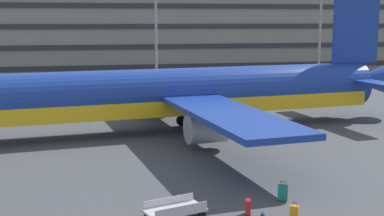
# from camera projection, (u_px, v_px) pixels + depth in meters

# --- Properties ---
(ground_plane) EXTENTS (600.00, 600.00, 0.00)m
(ground_plane) POSITION_uv_depth(u_px,v_px,m) (203.00, 131.00, 40.43)
(ground_plane) COLOR #424449
(terminal_structure) EXTENTS (169.47, 17.86, 12.18)m
(terminal_structure) POSITION_uv_depth(u_px,v_px,m) (139.00, 35.00, 86.60)
(terminal_structure) COLOR gray
(terminal_structure) RESTS_ON ground_plane
(airliner) EXTENTS (40.49, 32.90, 10.41)m
(airliner) POSITION_uv_depth(u_px,v_px,m) (176.00, 94.00, 40.09)
(airliner) COLOR navy
(airliner) RESTS_ON ground_plane
(suitcase_navy) EXTENTS (0.44, 0.39, 0.90)m
(suitcase_navy) POSITION_uv_depth(u_px,v_px,m) (294.00, 213.00, 22.20)
(suitcase_navy) COLOR orange
(suitcase_navy) RESTS_ON ground_plane
(suitcase_purple) EXTENTS (0.51, 0.39, 0.99)m
(suitcase_purple) POSITION_uv_depth(u_px,v_px,m) (283.00, 193.00, 24.71)
(suitcase_purple) COLOR #147266
(suitcase_purple) RESTS_ON ground_plane
(suitcase_silver) EXTENTS (0.35, 0.50, 0.92)m
(suitcase_silver) POSITION_uv_depth(u_px,v_px,m) (248.00, 207.00, 23.00)
(suitcase_silver) COLOR #B21E23
(suitcase_silver) RESTS_ON ground_plane
(baggage_cart) EXTENTS (3.35, 2.01, 0.82)m
(baggage_cart) POSITION_uv_depth(u_px,v_px,m) (175.00, 210.00, 22.44)
(baggage_cart) COLOR #B7B7BC
(baggage_cart) RESTS_ON ground_plane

